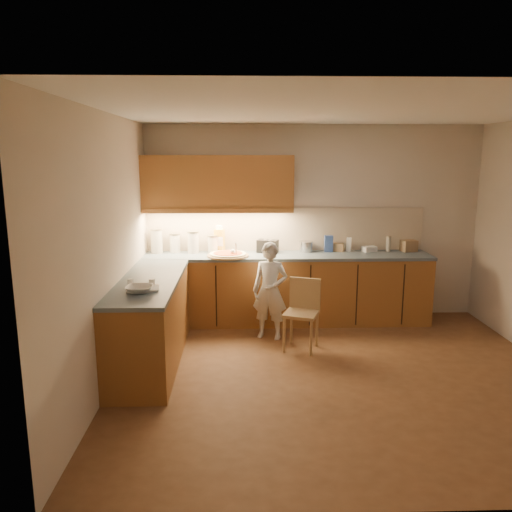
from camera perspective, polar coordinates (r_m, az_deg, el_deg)
name	(u,v)px	position (r m, az deg, el deg)	size (l,w,h in m)	color
room	(344,211)	(4.84, 10.00, 5.10)	(4.54, 4.50, 2.62)	brown
l_counter	(246,298)	(6.21, -1.15, -4.80)	(3.77, 2.62, 0.92)	#965E2B
backsplash	(285,229)	(6.80, 3.38, 3.07)	(3.75, 0.02, 0.58)	beige
upper_cabinets	(218,183)	(6.55, -4.37, 8.35)	(1.95, 0.36, 0.73)	#965E2B
pizza_on_board	(228,255)	(6.41, -3.21, 0.15)	(0.53, 0.53, 0.22)	#A88354
child	(270,291)	(6.04, 1.62, -4.00)	(0.43, 0.28, 1.18)	silver
wooden_chair	(303,309)	(5.78, 5.35, -6.00)	(0.47, 0.47, 0.81)	tan
mixing_bowl	(139,289)	(4.86, -13.19, -3.70)	(0.26, 0.26, 0.06)	silver
canister_a	(157,241)	(6.74, -11.29, 1.73)	(0.16, 0.16, 0.33)	beige
canister_b	(175,243)	(6.75, -9.24, 1.51)	(0.15, 0.15, 0.26)	white
canister_c	(193,242)	(6.67, -7.19, 1.60)	(0.16, 0.16, 0.29)	silver
canister_d	(213,244)	(6.67, -4.95, 1.40)	(0.15, 0.15, 0.24)	white
oil_jug	(219,240)	(6.67, -4.19, 1.84)	(0.15, 0.13, 0.37)	gold
toaster	(268,246)	(6.65, 1.34, 1.13)	(0.31, 0.24, 0.18)	black
steel_pot	(306,247)	(6.74, 5.75, 1.09)	(0.19, 0.19, 0.14)	#B7B7BD
blue_box	(329,244)	(6.78, 8.29, 1.41)	(0.11, 0.08, 0.22)	#324E97
card_box_a	(338,247)	(6.84, 9.33, 0.99)	(0.15, 0.11, 0.11)	tan
white_bottle	(349,245)	(6.85, 10.57, 1.29)	(0.06, 0.06, 0.19)	white
flat_pack	(369,249)	(6.91, 12.82, 0.79)	(0.18, 0.12, 0.07)	white
tall_jar	(388,244)	(6.96, 14.89, 1.36)	(0.07, 0.07, 0.21)	beige
card_box_b	(409,246)	(7.05, 17.06, 1.12)	(0.20, 0.15, 0.15)	#A38158
dough_cloth	(143,289)	(4.96, -12.79, -3.65)	(0.30, 0.24, 0.02)	silver
spice_jar_a	(130,282)	(5.12, -14.20, -2.95)	(0.05, 0.05, 0.07)	white
spice_jar_b	(152,283)	(5.03, -11.81, -3.03)	(0.06, 0.06, 0.08)	white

